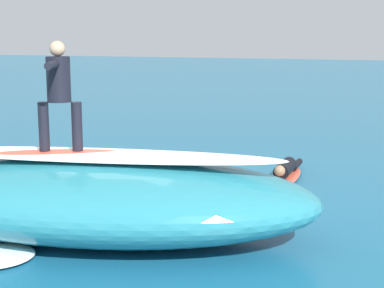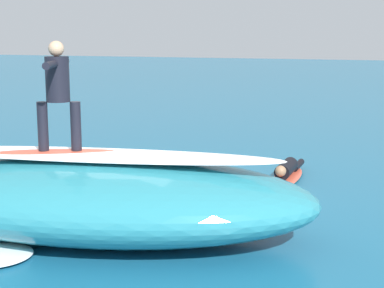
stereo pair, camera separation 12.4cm
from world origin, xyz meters
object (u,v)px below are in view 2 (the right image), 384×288
surfboard_riding (60,153)px  surfer_riding (58,87)px  surfer_paddling (288,168)px  surfboard_paddling (286,178)px

surfboard_riding → surfer_riding: (-0.00, 0.00, 0.94)m
surfer_riding → surfer_paddling: (-2.32, -4.49, -1.90)m
surfboard_riding → surfer_paddling: bearing=-140.2°
surfer_riding → surfboard_paddling: bearing=-140.9°
surfboard_riding → surfer_riding: size_ratio=1.47×
surfboard_paddling → surfer_riding: bearing=-28.3°
surfer_riding → surfboard_paddling: size_ratio=0.74×
surfboard_riding → surfer_riding: surfer_riding is taller
surfboard_riding → surfboard_paddling: (-2.32, -4.35, -1.14)m
surfer_riding → surfer_paddling: bearing=-140.2°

